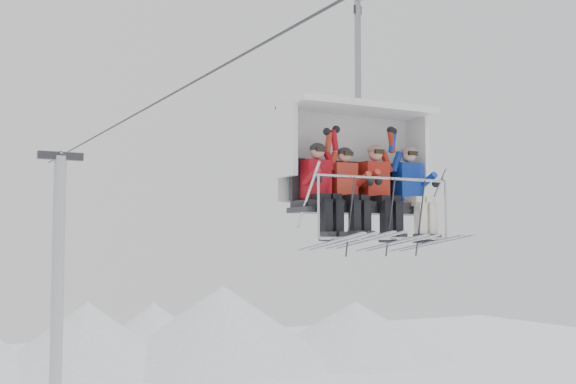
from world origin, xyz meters
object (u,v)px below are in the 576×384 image
skier_center_right (379,189)px  chairlift_carrier (354,158)px  lift_tower_right (57,323)px  skier_center_left (348,189)px  skier_far_right (412,190)px  skier_far_left (320,187)px

skier_center_right → chairlift_carrier: bearing=128.4°
lift_tower_right → chairlift_carrier: bearing=-90.0°
skier_center_left → skier_center_right: 0.56m
lift_tower_right → skier_far_right: lift_tower_right is taller
skier_far_left → skier_far_right: 1.67m
skier_far_left → skier_far_right: bearing=0.2°
lift_tower_right → skier_center_left: size_ratio=7.99×
skier_center_right → skier_far_right: skier_far_right is taller
skier_center_right → skier_far_right: size_ratio=1.00×
chairlift_carrier → skier_far_right: size_ratio=2.36×
skier_center_left → skier_far_right: bearing=0.5°
chairlift_carrier → skier_center_left: size_ratio=2.36×
chairlift_carrier → skier_far_left: (-0.79, -0.31, -0.50)m
lift_tower_right → skier_far_right: (0.88, -24.49, 4.43)m
skier_far_left → skier_center_right: (1.03, 0.00, 0.02)m
skier_far_right → chairlift_carrier: bearing=160.9°
chairlift_carrier → skier_far_left: chairlift_carrier is taller
chairlift_carrier → skier_far_right: 1.05m
skier_far_left → skier_center_left: size_ratio=1.00×
chairlift_carrier → skier_far_left: size_ratio=2.36×
lift_tower_right → skier_center_left: (-0.32, -24.50, 4.39)m
chairlift_carrier → skier_center_left: chairlift_carrier is taller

